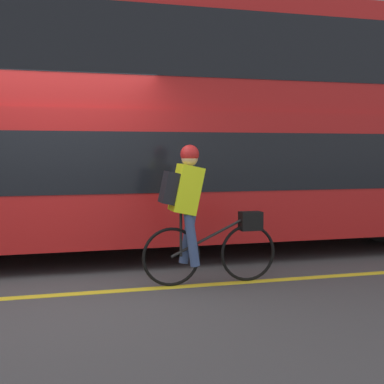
# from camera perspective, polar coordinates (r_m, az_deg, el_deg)

# --- Properties ---
(ground_plane) EXTENTS (80.00, 80.00, 0.00)m
(ground_plane) POSITION_cam_1_polar(r_m,az_deg,el_deg) (6.10, -13.87, -10.34)
(ground_plane) COLOR #424244
(road_center_line) EXTENTS (50.00, 0.14, 0.01)m
(road_center_line) POSITION_cam_1_polar(r_m,az_deg,el_deg) (5.99, -13.84, -10.59)
(road_center_line) COLOR yellow
(road_center_line) RESTS_ON ground_plane
(sidewalk_curb) EXTENTS (60.00, 2.56, 0.14)m
(sidewalk_curb) POSITION_cam_1_polar(r_m,az_deg,el_deg) (11.85, -14.62, -2.88)
(sidewalk_curb) COLOR gray
(sidewalk_curb) RESTS_ON ground_plane
(building_facade) EXTENTS (60.00, 0.30, 8.60)m
(building_facade) POSITION_cam_1_polar(r_m,az_deg,el_deg) (13.48, -15.07, 16.06)
(building_facade) COLOR gray
(building_facade) RESTS_ON ground_plane
(bus) EXTENTS (11.48, 2.55, 3.64)m
(bus) POSITION_cam_1_polar(r_m,az_deg,el_deg) (8.16, -1.70, 7.82)
(bus) COLOR black
(bus) RESTS_ON ground_plane
(cyclist_on_bike) EXTENTS (1.61, 0.32, 1.61)m
(cyclist_on_bike) POSITION_cam_1_polar(r_m,az_deg,el_deg) (6.10, 0.46, -1.91)
(cyclist_on_bike) COLOR black
(cyclist_on_bike) RESTS_ON ground_plane
(trash_bin) EXTENTS (0.44, 0.44, 0.87)m
(trash_bin) POSITION_cam_1_polar(r_m,az_deg,el_deg) (11.70, -11.69, -0.42)
(trash_bin) COLOR #194C23
(trash_bin) RESTS_ON sidewalk_curb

